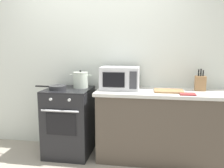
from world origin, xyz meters
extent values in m
cube|color=silver|center=(0.30, 0.97, 1.25)|extent=(4.40, 0.10, 2.50)
cube|color=#4C4238|center=(0.90, 0.62, 0.44)|extent=(1.64, 0.56, 0.88)
cube|color=beige|center=(0.90, 0.62, 0.90)|extent=(1.70, 0.60, 0.04)
cube|color=black|center=(-0.35, 0.60, 0.45)|extent=(0.60, 0.60, 0.90)
cube|color=black|center=(-0.35, 0.60, 0.91)|extent=(0.60, 0.60, 0.02)
cube|color=black|center=(-0.35, 0.30, 0.52)|extent=(0.39, 0.01, 0.28)
cylinder|color=silver|center=(-0.35, 0.27, 0.70)|extent=(0.48, 0.02, 0.02)
cylinder|color=silver|center=(-0.47, 0.29, 0.84)|extent=(0.04, 0.02, 0.04)
cylinder|color=silver|center=(-0.23, 0.29, 0.84)|extent=(0.04, 0.02, 0.04)
cylinder|color=beige|center=(-0.20, 0.70, 1.02)|extent=(0.20, 0.20, 0.21)
cylinder|color=beige|center=(-0.20, 0.70, 1.13)|extent=(0.21, 0.21, 0.01)
sphere|color=black|center=(-0.20, 0.70, 1.15)|extent=(0.03, 0.03, 0.03)
cylinder|color=beige|center=(-0.33, 0.70, 1.10)|extent=(0.05, 0.01, 0.01)
cylinder|color=beige|center=(-0.08, 0.70, 1.10)|extent=(0.05, 0.01, 0.01)
cylinder|color=#28282B|center=(-0.47, 0.54, 0.95)|extent=(0.23, 0.23, 0.05)
cylinder|color=black|center=(-0.69, 0.54, 0.96)|extent=(0.20, 0.02, 0.02)
cube|color=silver|center=(0.35, 0.68, 1.07)|extent=(0.50, 0.36, 0.30)
cube|color=black|center=(0.29, 0.50, 1.07)|extent=(0.28, 0.01, 0.19)
cube|color=#38383D|center=(0.53, 0.50, 1.07)|extent=(0.09, 0.01, 0.22)
cube|color=#997047|center=(0.98, 0.60, 0.93)|extent=(0.36, 0.26, 0.02)
cube|color=#997047|center=(1.38, 0.74, 1.02)|extent=(0.13, 0.10, 0.19)
cylinder|color=black|center=(1.35, 0.74, 1.15)|extent=(0.02, 0.02, 0.08)
cylinder|color=black|center=(1.38, 0.74, 1.16)|extent=(0.02, 0.02, 0.09)
cylinder|color=black|center=(1.41, 0.74, 1.15)|extent=(0.02, 0.02, 0.08)
cube|color=#993333|center=(1.19, 0.44, 0.93)|extent=(0.18, 0.14, 0.02)
camera|label=1|loc=(0.75, -2.49, 1.50)|focal=39.06mm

